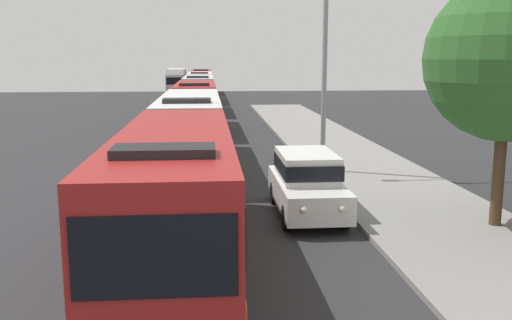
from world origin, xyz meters
name	(u,v)px	position (x,y,z in m)	size (l,w,h in m)	color
bus_lead	(176,190)	(-1.30, 13.14, 1.69)	(2.58, 10.68, 3.21)	maroon
bus_second_in_line	(190,128)	(-1.30, 24.80, 1.69)	(2.58, 11.61, 3.21)	silver
bus_middle	(196,105)	(-1.30, 37.07, 1.69)	(2.58, 10.77, 3.21)	maroon
bus_fourth_in_line	(199,93)	(-1.30, 49.67, 1.69)	(2.58, 10.81, 3.21)	silver
bus_rear	(200,86)	(-1.30, 61.85, 1.69)	(2.58, 12.03, 3.21)	silver
bus_tail_end	(201,81)	(-1.30, 74.67, 1.69)	(2.58, 11.44, 3.21)	maroon
white_suv	(307,181)	(2.40, 16.78, 1.03)	(1.86, 4.73, 1.90)	white
box_truck_oncoming	(176,80)	(-4.60, 76.36, 1.71)	(2.35, 7.87, 3.15)	#B7B7BC
streetlamp_mid	(325,38)	(4.10, 22.77, 5.44)	(6.01, 0.28, 8.68)	gray
roadside_tree	(507,60)	(7.32, 14.79, 4.64)	(4.35, 4.35, 6.68)	#4C3823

